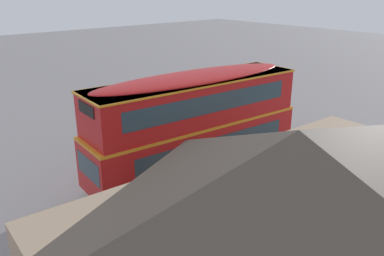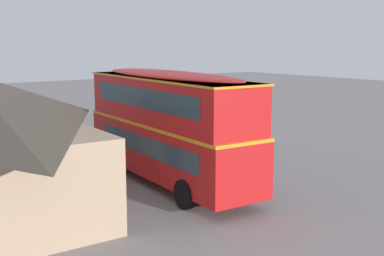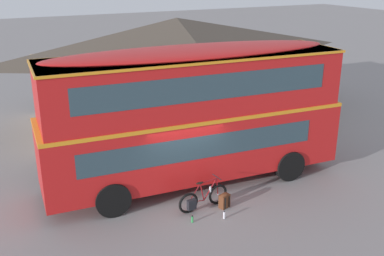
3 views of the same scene
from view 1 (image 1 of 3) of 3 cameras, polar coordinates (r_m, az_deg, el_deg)
The scene contains 7 objects.
ground_plane at distance 20.02m, azimuth 0.30°, elevation -4.77°, with size 120.00×120.00×0.00m, color gray.
double_decker_bus at distance 17.73m, azimuth 0.43°, elevation 1.08°, with size 10.41×3.20×4.79m.
touring_bicycle at distance 20.26m, azimuth -1.58°, elevation -3.33°, with size 1.78×0.55×0.99m.
backpack_on_ground at distance 20.09m, azimuth -3.49°, elevation -3.92°, with size 0.37×0.33×0.50m.
water_bottle_clear_plastic at distance 20.75m, azimuth -3.69°, elevation -3.53°, with size 0.07×0.07×0.25m.
water_bottle_green_metal at distance 21.12m, azimuth -1.22°, elevation -3.09°, with size 0.06×0.06×0.22m.
pub_building at distance 11.56m, azimuth 14.02°, elevation -11.44°, with size 13.91×7.43×4.88m.
Camera 1 is at (11.87, 13.75, 8.42)m, focal length 37.13 mm.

